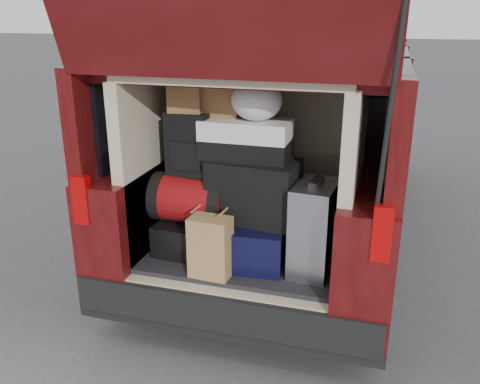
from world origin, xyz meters
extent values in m
plane|color=#39393C|center=(0.00, 0.00, 0.00)|extent=(80.00, 80.00, 0.00)
cylinder|color=black|center=(-0.82, 0.40, 0.32)|extent=(0.24, 0.64, 0.64)
cylinder|color=black|center=(0.82, 0.40, 0.32)|extent=(0.24, 0.64, 0.64)
cylinder|color=black|center=(-0.82, 3.70, 0.32)|extent=(0.24, 0.64, 0.64)
cylinder|color=black|center=(0.82, 3.70, 0.32)|extent=(0.24, 0.64, 0.64)
cube|color=black|center=(0.00, 2.08, 0.26)|extent=(1.90, 4.85, 0.08)
cube|color=#430807|center=(-0.79, 2.08, 0.70)|extent=(0.33, 4.85, 0.80)
cube|color=#430807|center=(0.79, 2.08, 0.70)|extent=(0.33, 4.85, 0.80)
cube|color=#430807|center=(0.00, 2.08, 1.73)|extent=(1.82, 4.46, 0.10)
cube|color=black|center=(-0.88, 1.97, 1.44)|extent=(0.12, 4.25, 0.68)
cube|color=black|center=(0.88, 1.97, 1.44)|extent=(0.12, 4.25, 0.68)
cube|color=black|center=(0.00, -0.29, 0.40)|extent=(1.86, 0.16, 0.22)
cube|color=#990505|center=(-0.86, -0.33, 1.02)|extent=(0.10, 0.06, 0.30)
cube|color=#990505|center=(0.86, -0.33, 1.02)|extent=(0.10, 0.06, 0.30)
cube|color=black|center=(0.00, 0.28, 0.52)|extent=(1.24, 1.05, 0.06)
cube|color=#BCAD91|center=(-0.66, 0.28, 1.12)|extent=(0.08, 1.05, 1.15)
cube|color=#BCAD91|center=(0.66, 0.28, 1.12)|extent=(0.08, 1.05, 1.15)
cube|color=#BCAD91|center=(0.00, 0.83, 1.12)|extent=(1.34, 0.06, 1.15)
cube|color=#BCAD91|center=(0.00, 0.28, 1.73)|extent=(1.34, 1.05, 0.06)
cylinder|color=black|center=(0.84, -0.40, 1.65)|extent=(0.02, 0.90, 0.76)
cube|color=black|center=(0.00, 0.28, 0.28)|extent=(1.24, 1.05, 0.55)
cube|color=black|center=(-0.36, 0.18, 0.66)|extent=(0.42, 0.56, 0.21)
cube|color=black|center=(0.03, 0.16, 0.68)|extent=(0.54, 0.64, 0.26)
cube|color=silver|center=(0.47, 0.07, 0.83)|extent=(0.27, 0.40, 0.56)
cube|color=#AC834E|center=(-0.12, -0.17, 0.74)|extent=(0.25, 0.17, 0.38)
cube|color=maroon|center=(-0.36, 0.12, 0.92)|extent=(0.48, 0.32, 0.31)
cube|color=black|center=(0.07, 0.15, 1.01)|extent=(0.57, 0.38, 0.39)
cube|color=black|center=(-0.36, 0.17, 1.28)|extent=(0.30, 0.21, 0.41)
cube|color=white|center=(0.00, 0.18, 1.33)|extent=(0.55, 0.29, 0.24)
cube|color=brown|center=(-0.38, 0.17, 1.57)|extent=(0.22, 0.19, 0.19)
cube|color=brown|center=(-0.17, 0.25, 1.56)|extent=(0.24, 0.20, 0.23)
ellipsoid|color=silver|center=(0.07, 0.17, 1.57)|extent=(0.35, 0.33, 0.25)
camera|label=1|loc=(0.83, -2.76, 2.08)|focal=38.00mm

